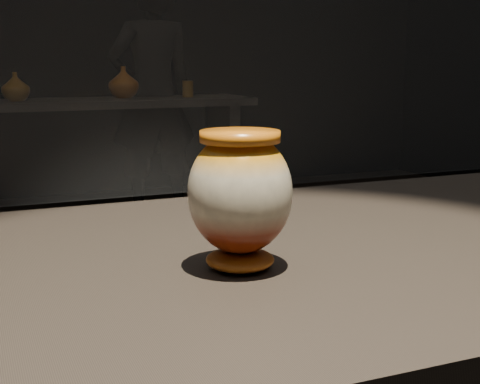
# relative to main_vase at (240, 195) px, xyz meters

# --- Properties ---
(main_vase) EXTENTS (0.17, 0.17, 0.18)m
(main_vase) POSITION_rel_main_vase_xyz_m (0.00, 0.00, 0.00)
(main_vase) COLOR #691C09
(main_vase) RESTS_ON display_plinth
(back_shelf) EXTENTS (2.00, 0.60, 0.90)m
(back_shelf) POSITION_rel_main_vase_xyz_m (0.57, 3.77, -0.36)
(back_shelf) COLOR black
(back_shelf) RESTS_ON ground
(back_vase_left) EXTENTS (0.25, 0.25, 0.18)m
(back_vase_left) POSITION_rel_main_vase_xyz_m (0.00, 3.74, -0.01)
(back_vase_left) COLOR #955B15
(back_vase_left) RESTS_ON back_shelf
(back_vase_mid) EXTENTS (0.27, 0.27, 0.22)m
(back_vase_mid) POSITION_rel_main_vase_xyz_m (0.72, 3.82, 0.01)
(back_vase_mid) COLOR #691C09
(back_vase_mid) RESTS_ON back_shelf
(back_vase_right) EXTENTS (0.08, 0.08, 0.11)m
(back_vase_right) POSITION_rel_main_vase_xyz_m (1.16, 3.76, -0.04)
(back_vase_right) COLOR #955B15
(back_vase_right) RESTS_ON back_shelf
(visitor) EXTENTS (0.69, 0.48, 1.79)m
(visitor) POSITION_rel_main_vase_xyz_m (0.97, 4.01, -0.10)
(visitor) COLOR black
(visitor) RESTS_ON ground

